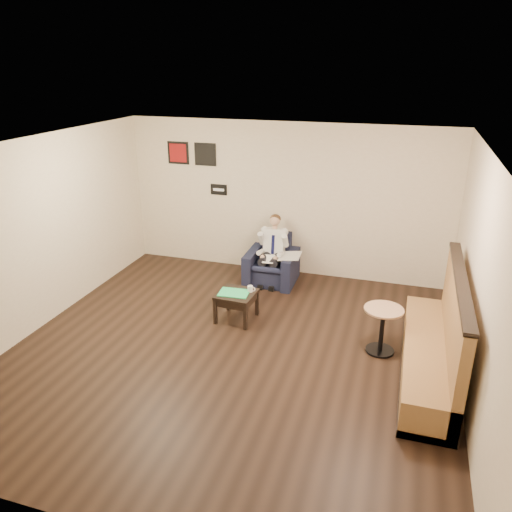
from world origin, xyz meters
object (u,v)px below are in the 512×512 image
(seated_man, at_px, (270,254))
(banquette, at_px, (432,328))
(smartphone, at_px, (243,289))
(side_table, at_px, (237,306))
(green_folder, at_px, (234,293))
(armchair, at_px, (272,260))
(cafe_table, at_px, (382,330))
(coffee_mug, at_px, (250,289))

(seated_man, relative_size, banquette, 0.44)
(smartphone, relative_size, banquette, 0.05)
(seated_man, xyz_separation_m, smartphone, (-0.08, -1.27, -0.12))
(side_table, bearing_deg, green_folder, -149.98)
(seated_man, height_order, banquette, banquette)
(armchair, relative_size, seated_man, 0.75)
(green_folder, bearing_deg, smartphone, 62.37)
(side_table, xyz_separation_m, green_folder, (-0.03, -0.02, 0.23))
(banquette, relative_size, cafe_table, 3.98)
(side_table, xyz_separation_m, banquette, (2.82, -0.65, 0.45))
(green_folder, bearing_deg, cafe_table, -6.57)
(seated_man, relative_size, green_folder, 2.56)
(side_table, xyz_separation_m, coffee_mug, (0.19, 0.11, 0.28))
(seated_man, height_order, green_folder, seated_man)
(side_table, bearing_deg, smartphone, 68.98)
(coffee_mug, height_order, smartphone, coffee_mug)
(smartphone, distance_m, banquette, 2.88)
(armchair, xyz_separation_m, smartphone, (-0.07, -1.38, 0.04))
(banquette, height_order, cafe_table, banquette)
(side_table, height_order, green_folder, green_folder)
(smartphone, height_order, banquette, banquette)
(smartphone, relative_size, cafe_table, 0.21)
(banquette, distance_m, cafe_table, 0.79)
(green_folder, xyz_separation_m, smartphone, (0.09, 0.18, -0.00))
(armchair, bearing_deg, coffee_mug, -88.69)
(banquette, bearing_deg, smartphone, 163.58)
(seated_man, distance_m, coffee_mug, 1.32)
(armchair, bearing_deg, banquette, -40.14)
(side_table, height_order, smartphone, smartphone)
(seated_man, xyz_separation_m, banquette, (2.68, -2.08, 0.10))
(coffee_mug, height_order, banquette, banquette)
(seated_man, relative_size, cafe_table, 1.75)
(seated_man, xyz_separation_m, side_table, (-0.14, -1.43, -0.35))
(side_table, bearing_deg, banquette, -13.08)
(coffee_mug, relative_size, banquette, 0.04)
(seated_man, distance_m, banquette, 3.40)
(side_table, bearing_deg, cafe_table, -7.12)
(green_folder, xyz_separation_m, banquette, (2.85, -0.64, 0.22))
(side_table, relative_size, green_folder, 1.22)
(seated_man, relative_size, smartphone, 8.21)
(coffee_mug, xyz_separation_m, smartphone, (-0.13, 0.05, -0.04))
(armchair, bearing_deg, seated_man, -90.00)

